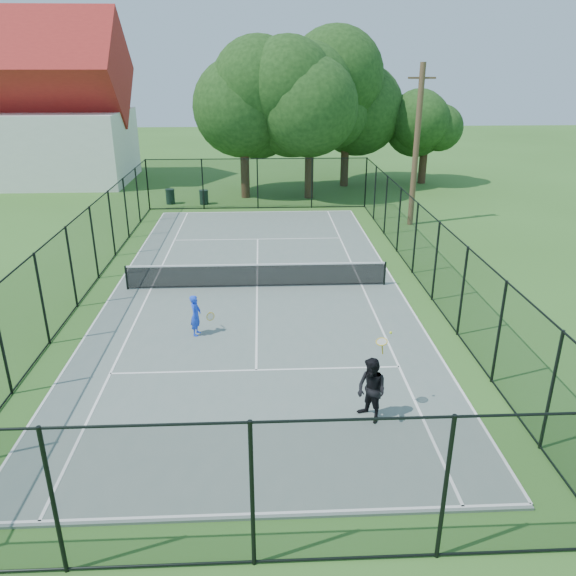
{
  "coord_description": "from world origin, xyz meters",
  "views": [
    {
      "loc": [
        0.25,
        -20.37,
        8.19
      ],
      "look_at": [
        1.07,
        -3.0,
        1.2
      ],
      "focal_mm": 35.0,
      "sensor_mm": 36.0,
      "label": 1
    }
  ],
  "objects_px": {
    "trash_bin_left": "(170,196)",
    "player_blue": "(196,315)",
    "trash_bin_right": "(204,197)",
    "utility_pole": "(416,146)",
    "tennis_net": "(257,275)",
    "player_black": "(371,390)"
  },
  "relations": [
    {
      "from": "trash_bin_left",
      "to": "utility_pole",
      "type": "distance_m",
      "value": 15.25
    },
    {
      "from": "player_blue",
      "to": "trash_bin_left",
      "type": "bearing_deg",
      "value": 100.84
    },
    {
      "from": "tennis_net",
      "to": "trash_bin_left",
      "type": "distance_m",
      "value": 15.44
    },
    {
      "from": "tennis_net",
      "to": "player_black",
      "type": "xyz_separation_m",
      "value": [
        2.8,
        -8.9,
        0.31
      ]
    },
    {
      "from": "player_blue",
      "to": "utility_pole",
      "type": "bearing_deg",
      "value": 51.88
    },
    {
      "from": "utility_pole",
      "to": "player_black",
      "type": "xyz_separation_m",
      "value": [
        -5.5,
        -17.9,
        -3.29
      ]
    },
    {
      "from": "trash_bin_right",
      "to": "player_blue",
      "type": "distance_m",
      "value": 18.32
    },
    {
      "from": "tennis_net",
      "to": "trash_bin_left",
      "type": "relative_size",
      "value": 10.9
    },
    {
      "from": "trash_bin_left",
      "to": "player_blue",
      "type": "distance_m",
      "value": 18.8
    },
    {
      "from": "trash_bin_right",
      "to": "utility_pole",
      "type": "bearing_deg",
      "value": -24.19
    },
    {
      "from": "utility_pole",
      "to": "player_black",
      "type": "relative_size",
      "value": 3.83
    },
    {
      "from": "trash_bin_left",
      "to": "tennis_net",
      "type": "bearing_deg",
      "value": -69.3
    },
    {
      "from": "utility_pole",
      "to": "player_black",
      "type": "bearing_deg",
      "value": -107.08
    },
    {
      "from": "trash_bin_right",
      "to": "player_black",
      "type": "relative_size",
      "value": 0.41
    },
    {
      "from": "trash_bin_left",
      "to": "utility_pole",
      "type": "bearing_deg",
      "value": -21.6
    },
    {
      "from": "tennis_net",
      "to": "trash_bin_right",
      "type": "xyz_separation_m",
      "value": [
        -3.36,
        14.24,
        -0.13
      ]
    },
    {
      "from": "trash_bin_right",
      "to": "utility_pole",
      "type": "height_order",
      "value": "utility_pole"
    },
    {
      "from": "trash_bin_left",
      "to": "player_blue",
      "type": "height_order",
      "value": "player_blue"
    },
    {
      "from": "player_black",
      "to": "trash_bin_right",
      "type": "bearing_deg",
      "value": 104.9
    },
    {
      "from": "utility_pole",
      "to": "player_blue",
      "type": "distance_m",
      "value": 16.91
    },
    {
      "from": "player_blue",
      "to": "player_black",
      "type": "distance_m",
      "value": 6.79
    },
    {
      "from": "utility_pole",
      "to": "player_black",
      "type": "height_order",
      "value": "utility_pole"
    }
  ]
}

